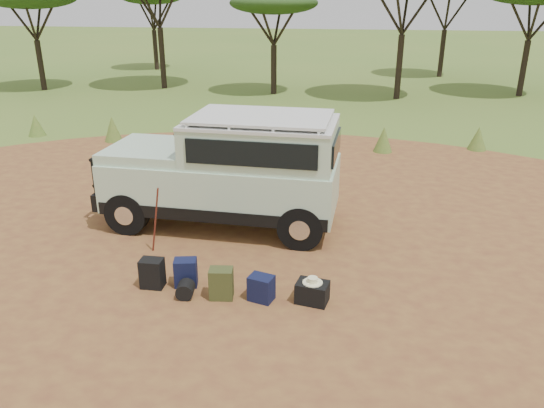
# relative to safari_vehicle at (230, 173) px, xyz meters

# --- Properties ---
(ground) EXTENTS (140.00, 140.00, 0.00)m
(ground) POSITION_rel_safari_vehicle_xyz_m (0.48, -2.11, -1.17)
(ground) COLOR #50762A
(ground) RESTS_ON ground
(dirt_clearing) EXTENTS (23.00, 23.00, 0.01)m
(dirt_clearing) POSITION_rel_safari_vehicle_xyz_m (0.48, -2.11, -1.17)
(dirt_clearing) COLOR olive
(dirt_clearing) RESTS_ON ground
(grass_fringe) EXTENTS (36.60, 1.60, 0.90)m
(grass_fringe) POSITION_rel_safari_vehicle_xyz_m (0.60, 6.56, -0.77)
(grass_fringe) COLOR #50762A
(grass_fringe) RESTS_ON ground
(safari_vehicle) EXTENTS (5.12, 2.22, 2.43)m
(safari_vehicle) POSITION_rel_safari_vehicle_xyz_m (0.00, 0.00, 0.00)
(safari_vehicle) COLOR #B7D7B7
(safari_vehicle) RESTS_ON ground
(walking_staff) EXTENTS (0.31, 0.18, 1.37)m
(walking_staff) POSITION_rel_safari_vehicle_xyz_m (-1.09, -1.56, -0.49)
(walking_staff) COLOR maroon
(walking_staff) RESTS_ON ground
(backpack_black) EXTENTS (0.38, 0.28, 0.52)m
(backpack_black) POSITION_rel_safari_vehicle_xyz_m (-0.72, -2.80, -0.91)
(backpack_black) COLOR black
(backpack_black) RESTS_ON ground
(backpack_navy) EXTENTS (0.43, 0.34, 0.50)m
(backpack_navy) POSITION_rel_safari_vehicle_xyz_m (-0.17, -2.67, -0.93)
(backpack_navy) COLOR #131A3D
(backpack_navy) RESTS_ON ground
(backpack_olive) EXTENTS (0.41, 0.32, 0.53)m
(backpack_olive) POSITION_rel_safari_vehicle_xyz_m (0.52, -2.96, -0.91)
(backpack_olive) COLOR #3D4620
(backpack_olive) RESTS_ON ground
(duffel_navy) EXTENTS (0.45, 0.39, 0.44)m
(duffel_navy) POSITION_rel_safari_vehicle_xyz_m (1.18, -2.93, -0.96)
(duffel_navy) COLOR #131A3D
(duffel_navy) RESTS_ON ground
(hard_case) EXTENTS (0.57, 0.45, 0.36)m
(hard_case) POSITION_rel_safari_vehicle_xyz_m (2.01, -2.86, -0.99)
(hard_case) COLOR black
(hard_case) RESTS_ON ground
(stuff_sack) EXTENTS (0.32, 0.32, 0.29)m
(stuff_sack) POSITION_rel_safari_vehicle_xyz_m (-0.07, -3.04, -1.03)
(stuff_sack) COLOR black
(stuff_sack) RESTS_ON ground
(safari_hat) EXTENTS (0.33, 0.33, 0.09)m
(safari_hat) POSITION_rel_safari_vehicle_xyz_m (2.01, -2.86, -0.78)
(safari_hat) COLOR beige
(safari_hat) RESTS_ON hard_case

